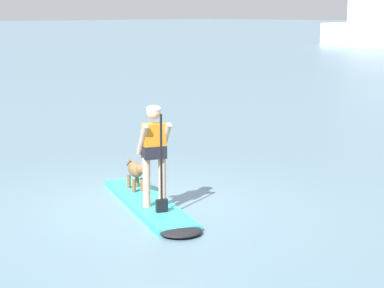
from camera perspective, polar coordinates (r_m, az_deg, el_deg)
ground_plane at (r=11.07m, az=-3.77°, el=-5.27°), size 400.00×400.00×0.00m
paddleboard at (r=10.85m, az=-3.41°, el=-5.34°), size 3.37×1.88×0.10m
person_paddler at (r=10.47m, az=-3.22°, el=-0.40°), size 0.68×0.59×1.61m
dog at (r=11.56m, az=-4.78°, el=-2.27°), size 0.94×0.45×0.53m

